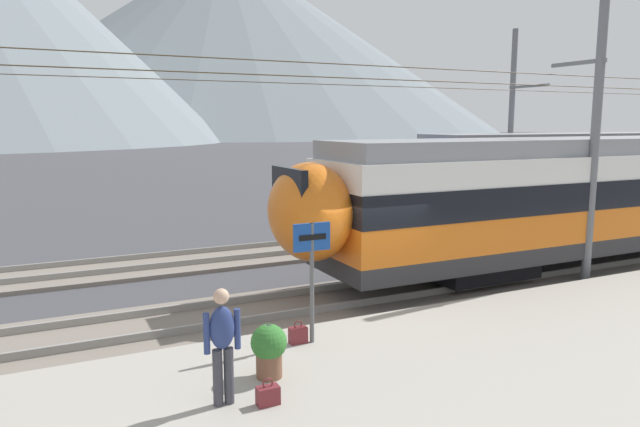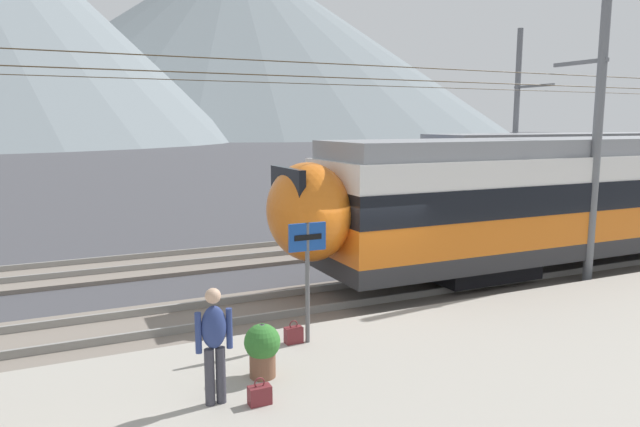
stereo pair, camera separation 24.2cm
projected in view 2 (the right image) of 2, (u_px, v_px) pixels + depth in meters
name	position (u px, v px, depth m)	size (l,w,h in m)	color
ground_plane	(360.00, 312.00, 13.34)	(400.00, 400.00, 0.00)	#424247
platform_slab	(511.00, 392.00, 9.01)	(120.00, 7.41, 0.33)	#A39E93
track_near	(345.00, 300.00, 14.01)	(120.00, 3.00, 0.28)	slate
track_far	(266.00, 253.00, 19.05)	(120.00, 3.00, 0.28)	slate
train_near_platform	(636.00, 191.00, 17.87)	(23.49, 2.87, 4.27)	#2D2D30
catenary_mast_mid	(594.00, 133.00, 14.97)	(46.46, 1.68, 7.72)	slate
catenary_mast_far_side	(518.00, 124.00, 24.97)	(46.46, 2.12, 8.20)	slate
platform_sign	(307.00, 255.00, 10.37)	(0.70, 0.08, 2.20)	#59595B
passenger_walking	(214.00, 340.00, 8.15)	(0.53, 0.22, 1.69)	#383842
handbag_beside_passenger	(260.00, 395.00, 8.25)	(0.32, 0.18, 0.40)	maroon
handbag_near_sign	(294.00, 335.00, 10.55)	(0.32, 0.18, 0.42)	maroon
potted_plant_platform_edge	(262.00, 346.00, 9.10)	(0.57, 0.57, 0.85)	brown
mountain_central_peak	(235.00, 42.00, 222.75)	(205.93, 205.93, 69.58)	slate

